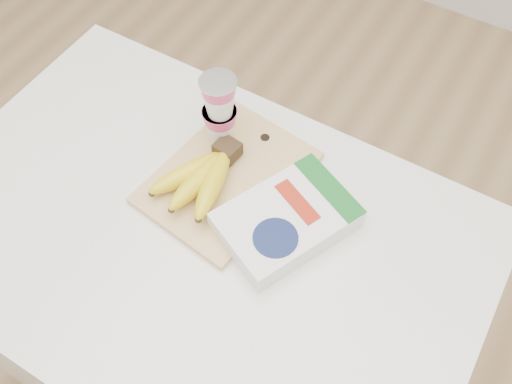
# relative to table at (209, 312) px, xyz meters

# --- Properties ---
(room) EXTENTS (4.00, 4.00, 4.00)m
(room) POSITION_rel_table_xyz_m (0.00, 0.00, 0.93)
(room) COLOR tan
(room) RESTS_ON ground
(table) EXTENTS (1.11, 0.74, 0.83)m
(table) POSITION_rel_table_xyz_m (0.00, 0.00, 0.00)
(table) COLOR white
(table) RESTS_ON ground
(cutting_board) EXTENTS (0.29, 0.37, 0.02)m
(cutting_board) POSITION_rel_table_xyz_m (-0.01, 0.14, 0.42)
(cutting_board) COLOR #DEB97A
(cutting_board) RESTS_ON table
(bananas) EXTENTS (0.16, 0.21, 0.07)m
(bananas) POSITION_rel_table_xyz_m (-0.04, 0.09, 0.46)
(bananas) COLOR #382816
(bananas) RESTS_ON cutting_board
(yogurt_stack) EXTENTS (0.08, 0.08, 0.17)m
(yogurt_stack) POSITION_rel_table_xyz_m (-0.07, 0.21, 0.53)
(yogurt_stack) COLOR white
(yogurt_stack) RESTS_ON cutting_board
(cereal_box) EXTENTS (0.26, 0.30, 0.06)m
(cereal_box) POSITION_rel_table_xyz_m (0.15, 0.10, 0.44)
(cereal_box) COLOR white
(cereal_box) RESTS_ON table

